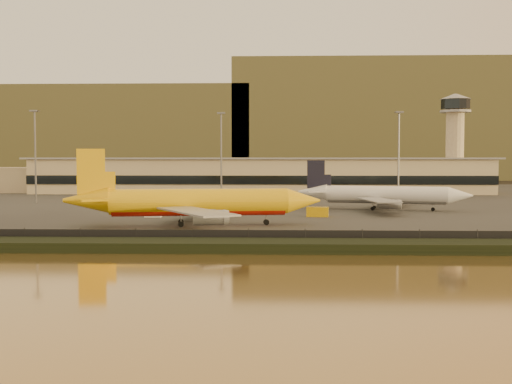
# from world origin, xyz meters

# --- Properties ---
(ground) EXTENTS (900.00, 900.00, 0.00)m
(ground) POSITION_xyz_m (0.00, 0.00, 0.00)
(ground) COLOR black
(ground) RESTS_ON ground
(embankment) EXTENTS (320.00, 7.00, 1.40)m
(embankment) POSITION_xyz_m (0.00, -17.00, 0.70)
(embankment) COLOR black
(embankment) RESTS_ON ground
(tarmac) EXTENTS (320.00, 220.00, 0.20)m
(tarmac) POSITION_xyz_m (0.00, 95.00, 0.10)
(tarmac) COLOR #2D2D2D
(tarmac) RESTS_ON ground
(perimeter_fence) EXTENTS (300.00, 0.05, 2.20)m
(perimeter_fence) POSITION_xyz_m (0.00, -13.00, 1.30)
(perimeter_fence) COLOR black
(perimeter_fence) RESTS_ON tarmac
(terminal_building) EXTENTS (202.00, 25.00, 12.60)m
(terminal_building) POSITION_xyz_m (-14.52, 125.55, 6.25)
(terminal_building) COLOR tan
(terminal_building) RESTS_ON tarmac
(control_tower) EXTENTS (11.20, 11.20, 35.50)m
(control_tower) POSITION_xyz_m (70.00, 131.00, 21.66)
(control_tower) COLOR tan
(control_tower) RESTS_ON tarmac
(apron_light_masts) EXTENTS (152.20, 12.20, 25.40)m
(apron_light_masts) POSITION_xyz_m (15.00, 75.00, 15.70)
(apron_light_masts) COLOR slate
(apron_light_masts) RESTS_ON tarmac
(distant_hills) EXTENTS (470.00, 160.00, 70.00)m
(distant_hills) POSITION_xyz_m (-20.74, 340.00, 31.39)
(distant_hills) COLOR brown
(distant_hills) RESTS_ON ground
(dhl_cargo_jet) EXTENTS (46.88, 45.47, 14.01)m
(dhl_cargo_jet) POSITION_xyz_m (-9.03, 13.38, 4.38)
(dhl_cargo_jet) COLOR #E4AE0C
(dhl_cargo_jet) RESTS_ON tarmac
(white_narrowbody_jet) EXTENTS (40.70, 38.94, 11.83)m
(white_narrowbody_jet) POSITION_xyz_m (31.22, 50.58, 3.73)
(white_narrowbody_jet) COLOR white
(white_narrowbody_jet) RESTS_ON tarmac
(gse_vehicle_yellow) EXTENTS (4.80, 2.64, 2.05)m
(gse_vehicle_yellow) POSITION_xyz_m (14.56, 32.32, 1.23)
(gse_vehicle_yellow) COLOR #E4AE0C
(gse_vehicle_yellow) RESTS_ON tarmac
(gse_vehicle_white) EXTENTS (3.53, 1.82, 1.53)m
(gse_vehicle_white) POSITION_xyz_m (-19.90, 29.71, 0.97)
(gse_vehicle_white) COLOR white
(gse_vehicle_white) RESTS_ON tarmac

